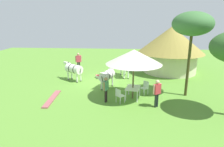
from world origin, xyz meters
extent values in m
plane|color=#54882F|center=(0.00, 0.00, 0.00)|extent=(36.00, 36.00, 0.00)
cylinder|color=beige|center=(-3.48, 5.94, 0.92)|extent=(4.86, 4.86, 1.83)
cone|color=olive|center=(-3.48, 5.94, 3.04)|extent=(6.10, 6.10, 2.41)
cylinder|color=brown|center=(3.48, 2.29, 1.13)|extent=(0.10, 0.10, 2.26)
cone|color=beige|center=(3.48, 2.29, 2.70)|extent=(3.45, 3.45, 0.89)
cube|color=silver|center=(3.48, 2.29, 0.72)|extent=(1.35, 1.05, 0.04)
cylinder|color=silver|center=(3.01, 2.75, 0.35)|extent=(0.06, 0.06, 0.70)
cylinder|color=silver|center=(4.08, 2.54, 0.35)|extent=(0.06, 0.06, 0.70)
cylinder|color=silver|center=(2.88, 2.04, 0.35)|extent=(0.06, 0.06, 0.70)
cylinder|color=silver|center=(3.95, 1.84, 0.35)|extent=(0.06, 0.06, 0.70)
cube|color=white|center=(2.75, 3.06, 0.45)|extent=(0.61, 0.61, 0.04)
cube|color=white|center=(2.62, 3.20, 0.68)|extent=(0.35, 0.33, 0.45)
cylinder|color=white|center=(3.02, 3.06, 0.23)|extent=(0.04, 0.04, 0.45)
cylinder|color=white|center=(2.74, 2.80, 0.23)|extent=(0.04, 0.04, 0.45)
cylinder|color=white|center=(2.77, 3.32, 0.23)|extent=(0.04, 0.04, 0.45)
cylinder|color=white|center=(2.49, 3.06, 0.23)|extent=(0.04, 0.04, 0.45)
cube|color=silver|center=(4.20, 1.52, 0.45)|extent=(0.61, 0.61, 0.04)
cube|color=silver|center=(4.33, 1.38, 0.68)|extent=(0.35, 0.33, 0.45)
cylinder|color=silver|center=(3.94, 1.52, 0.23)|extent=(0.04, 0.04, 0.45)
cylinder|color=silver|center=(4.22, 1.78, 0.23)|extent=(0.04, 0.04, 0.45)
cylinder|color=silver|center=(4.18, 1.26, 0.23)|extent=(0.04, 0.04, 0.45)
cylinder|color=silver|center=(4.46, 1.52, 0.23)|extent=(0.04, 0.04, 0.45)
cylinder|color=black|center=(4.73, 3.55, 0.41)|extent=(0.12, 0.12, 0.82)
cylinder|color=black|center=(4.64, 3.66, 0.41)|extent=(0.12, 0.12, 0.82)
cube|color=#B53239|center=(4.69, 3.61, 1.11)|extent=(0.43, 0.48, 0.58)
cylinder|color=#D2AF94|center=(4.84, 3.41, 1.13)|extent=(0.09, 0.09, 0.55)
cylinder|color=#D2AF94|center=(4.54, 3.81, 1.13)|extent=(0.09, 0.09, 0.55)
sphere|color=#D2AF94|center=(4.69, 3.61, 1.53)|extent=(0.22, 0.22, 0.22)
cylinder|color=black|center=(4.23, 0.61, 0.39)|extent=(0.11, 0.11, 0.78)
cylinder|color=black|center=(4.10, 0.66, 0.39)|extent=(0.11, 0.11, 0.78)
cube|color=#47865F|center=(4.16, 0.64, 1.06)|extent=(0.47, 0.32, 0.56)
cylinder|color=#9F7250|center=(4.39, 0.56, 1.08)|extent=(0.08, 0.08, 0.52)
cylinder|color=#9F7250|center=(3.93, 0.72, 1.08)|extent=(0.08, 0.08, 0.52)
sphere|color=#9F7250|center=(4.16, 0.64, 1.47)|extent=(0.21, 0.21, 0.21)
cylinder|color=black|center=(-3.22, -2.68, 0.44)|extent=(0.13, 0.13, 0.88)
cylinder|color=black|center=(-3.15, -2.82, 0.44)|extent=(0.13, 0.13, 0.88)
cube|color=#AD3443|center=(-3.19, -2.75, 1.19)|extent=(0.41, 0.52, 0.62)
cylinder|color=tan|center=(-3.31, -2.51, 1.20)|extent=(0.09, 0.09, 0.58)
cylinder|color=tan|center=(-3.07, -2.99, 1.20)|extent=(0.09, 0.09, 0.58)
sphere|color=tan|center=(-3.19, -2.75, 1.63)|extent=(0.24, 0.24, 0.24)
cube|color=#D34040|center=(-0.97, -0.43, 0.22)|extent=(0.75, 0.75, 0.03)
cube|color=white|center=(-0.76, -0.26, 0.44)|extent=(0.75, 0.74, 0.31)
cube|color=beige|center=(-0.77, -0.60, 0.11)|extent=(0.51, 0.40, 0.22)
cube|color=beige|center=(-1.09, -0.19, 0.11)|extent=(0.51, 0.40, 0.22)
cylinder|color=silver|center=(1.62, 0.47, 0.96)|extent=(1.55, 1.11, 0.68)
cylinder|color=black|center=(1.89, 0.37, 0.96)|extent=(0.31, 0.68, 0.69)
cylinder|color=black|center=(1.39, 0.55, 0.96)|extent=(0.31, 0.68, 0.69)
cylinder|color=silver|center=(0.96, 0.71, 1.14)|extent=(0.61, 0.47, 0.51)
cube|color=silver|center=(0.70, 0.80, 1.30)|extent=(0.44, 0.31, 0.20)
cube|color=black|center=(0.53, 0.86, 1.27)|extent=(0.15, 0.15, 0.12)
cube|color=black|center=(0.96, 0.71, 1.34)|extent=(0.36, 0.16, 0.28)
cylinder|color=silver|center=(1.06, 0.47, 0.35)|extent=(0.11, 0.11, 0.70)
cylinder|color=black|center=(1.06, 0.47, 0.03)|extent=(0.13, 0.13, 0.06)
cylinder|color=silver|center=(1.18, 0.82, 0.35)|extent=(0.11, 0.11, 0.70)
cylinder|color=black|center=(1.18, 0.82, 0.03)|extent=(0.13, 0.13, 0.06)
cylinder|color=silver|center=(2.06, 0.11, 0.35)|extent=(0.11, 0.11, 0.70)
cylinder|color=black|center=(2.06, 0.11, 0.03)|extent=(0.13, 0.13, 0.06)
cylinder|color=silver|center=(2.19, 0.46, 0.35)|extent=(0.11, 0.11, 0.70)
cylinder|color=black|center=(2.19, 0.46, 0.03)|extent=(0.13, 0.13, 0.06)
cylinder|color=black|center=(2.33, 0.21, 0.86)|extent=(0.24, 0.13, 0.53)
cylinder|color=silver|center=(-1.41, 1.70, 1.03)|extent=(1.78, 1.01, 0.65)
cylinder|color=black|center=(-1.09, 1.78, 1.03)|extent=(0.23, 0.66, 0.66)
cylinder|color=black|center=(-1.71, 1.63, 1.03)|extent=(0.23, 0.66, 0.66)
cylinder|color=silver|center=(-2.23, 1.51, 1.21)|extent=(0.59, 0.41, 0.50)
cube|color=silver|center=(-2.50, 1.45, 1.37)|extent=(0.43, 0.27, 0.20)
cube|color=black|center=(-2.68, 1.41, 1.34)|extent=(0.14, 0.14, 0.12)
cube|color=black|center=(-2.23, 1.51, 1.41)|extent=(0.37, 0.12, 0.28)
cylinder|color=silver|center=(-1.99, 1.39, 0.39)|extent=(0.11, 0.11, 0.79)
cylinder|color=black|center=(-1.99, 1.39, 0.03)|extent=(0.13, 0.13, 0.06)
cylinder|color=silver|center=(-2.07, 1.73, 0.39)|extent=(0.11, 0.11, 0.79)
cylinder|color=black|center=(-2.07, 1.73, 0.03)|extent=(0.13, 0.13, 0.06)
cylinder|color=silver|center=(-0.75, 1.68, 0.39)|extent=(0.11, 0.11, 0.79)
cylinder|color=black|center=(-0.75, 1.68, 0.03)|extent=(0.13, 0.13, 0.06)
cylinder|color=silver|center=(-0.84, 2.02, 0.39)|extent=(0.11, 0.11, 0.79)
cylinder|color=black|center=(-0.84, 2.02, 0.03)|extent=(0.13, 0.13, 0.06)
cylinder|color=black|center=(-0.55, 1.91, 0.93)|extent=(0.24, 0.10, 0.53)
cylinder|color=silver|center=(0.00, -2.39, 1.00)|extent=(1.41, 1.59, 0.70)
cylinder|color=black|center=(0.17, -2.15, 1.00)|extent=(0.63, 0.48, 0.72)
cylinder|color=black|center=(-0.15, -2.60, 1.00)|extent=(0.63, 0.48, 0.72)
cylinder|color=silver|center=(-0.42, -2.98, 1.18)|extent=(0.58, 0.63, 0.52)
cube|color=silver|center=(-0.58, -3.21, 1.34)|extent=(0.38, 0.43, 0.20)
cube|color=black|center=(-0.68, -3.35, 1.31)|extent=(0.17, 0.17, 0.12)
cube|color=black|center=(-0.42, -2.98, 1.38)|extent=(0.24, 0.32, 0.28)
cylinder|color=silver|center=(-0.16, -2.95, 0.37)|extent=(0.11, 0.11, 0.73)
cylinder|color=black|center=(-0.16, -2.95, 0.03)|extent=(0.13, 0.13, 0.06)
cylinder|color=silver|center=(-0.48, -2.72, 0.37)|extent=(0.11, 0.11, 0.73)
cylinder|color=black|center=(-0.48, -2.72, 0.03)|extent=(0.13, 0.13, 0.06)
cylinder|color=silver|center=(0.47, -2.05, 0.37)|extent=(0.11, 0.11, 0.73)
cylinder|color=black|center=(0.47, -2.05, 0.03)|extent=(0.13, 0.13, 0.06)
cylinder|color=silver|center=(0.16, -1.83, 0.37)|extent=(0.11, 0.11, 0.73)
cylinder|color=black|center=(0.16, -1.83, 0.03)|extent=(0.13, 0.13, 0.06)
cylinder|color=black|center=(0.44, -1.76, 0.90)|extent=(0.18, 0.22, 0.53)
cylinder|color=#403E1A|center=(2.71, 5.81, 1.98)|extent=(0.18, 0.18, 3.96)
ellipsoid|color=#386933|center=(2.71, 5.81, 4.64)|extent=(2.47, 2.47, 1.48)
cube|color=#954F50|center=(3.98, -2.82, 0.04)|extent=(2.81, 0.49, 0.08)
camera|label=1|loc=(15.57, 1.82, 4.98)|focal=32.32mm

